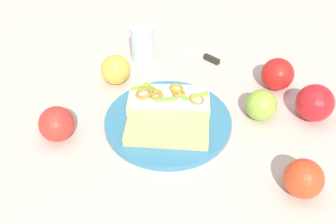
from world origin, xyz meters
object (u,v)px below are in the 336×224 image
object	(u,v)px
bread_slice_side	(167,129)
drinking_glass	(143,44)
knife	(206,57)
apple_5	(315,103)
apple_0	(278,74)
apple_3	(57,124)
apple_2	(116,70)
apple_4	(304,179)
apple_1	(261,105)
plate	(168,121)
sandwich	(169,100)

from	to	relation	value
bread_slice_side	drinking_glass	distance (m)	0.30
drinking_glass	knife	size ratio (longest dim) A/B	0.84
apple_5	knife	world-z (taller)	apple_5
apple_0	drinking_glass	xyz separation A→B (m)	(-0.21, 0.28, 0.01)
bread_slice_side	apple_3	bearing A→B (deg)	-175.75
drinking_glass	knife	distance (m)	0.17
apple_2	apple_4	size ratio (longest dim) A/B	0.99
apple_4	apple_5	distance (m)	0.22
apple_1	apple_3	size ratio (longest dim) A/B	0.93
plate	knife	bearing A→B (deg)	34.60
plate	apple_5	distance (m)	0.32
plate	sandwich	world-z (taller)	sandwich
drinking_glass	apple_3	bearing A→B (deg)	-152.58
apple_2	apple_1	bearing A→B (deg)	-55.09
knife	apple_3	bearing A→B (deg)	83.91
bread_slice_side	apple_1	bearing A→B (deg)	22.51
sandwich	apple_0	distance (m)	0.27
apple_2	apple_4	distance (m)	0.50
apple_5	knife	bearing A→B (deg)	99.35
bread_slice_side	apple_1	size ratio (longest dim) A/B	2.48
apple_1	apple_0	bearing A→B (deg)	28.62
bread_slice_side	apple_0	bearing A→B (deg)	38.37
bread_slice_side	knife	distance (m)	0.32
sandwich	apple_0	bearing A→B (deg)	20.45
plate	apple_3	bearing A→B (deg)	156.90
bread_slice_side	apple_3	size ratio (longest dim) A/B	2.32
sandwich	knife	bearing A→B (deg)	66.46
apple_2	apple_3	bearing A→B (deg)	-151.28
plate	drinking_glass	size ratio (longest dim) A/B	2.83
sandwich	apple_0	world-z (taller)	apple_0
drinking_glass	knife	world-z (taller)	drinking_glass
plate	apple_2	distance (m)	0.20
sandwich	apple_5	distance (m)	0.32
plate	bread_slice_side	world-z (taller)	bread_slice_side
apple_1	knife	bearing A→B (deg)	79.92
apple_3	apple_4	size ratio (longest dim) A/B	1.02
apple_0	apple_5	xyz separation A→B (m)	(-0.01, -0.12, 0.00)
plate	apple_4	xyz separation A→B (m)	(0.10, -0.29, 0.03)
apple_3	knife	size ratio (longest dim) A/B	0.63
apple_1	apple_2	bearing A→B (deg)	124.91
apple_2	apple_5	size ratio (longest dim) A/B	0.88
bread_slice_side	apple_4	world-z (taller)	apple_4
apple_3	plate	bearing A→B (deg)	-23.10
drinking_glass	knife	xyz separation A→B (m)	(0.14, -0.09, -0.04)
sandwich	bread_slice_side	xyz separation A→B (m)	(-0.05, -0.07, -0.01)
apple_4	apple_0	bearing A→B (deg)	53.14
apple_4	knife	distance (m)	0.46
apple_4	plate	bearing A→B (deg)	109.30
apple_3	knife	world-z (taller)	apple_3
sandwich	plate	bearing A→B (deg)	-89.28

